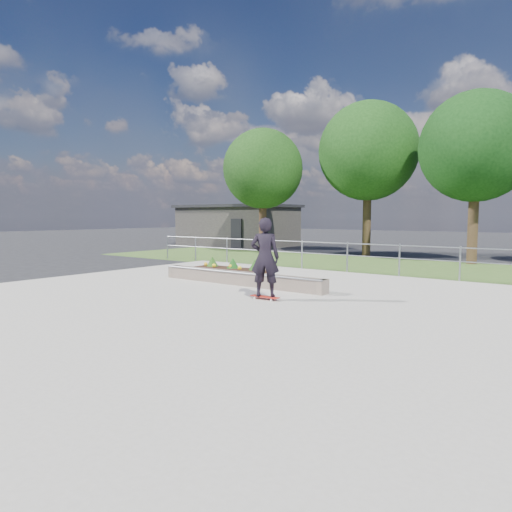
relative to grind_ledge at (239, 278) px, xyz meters
The scene contains 11 objects.
ground 2.84m from the grind_ledge, 64.11° to the right, with size 120.00×120.00×0.00m, color black.
grass_verge 8.55m from the grind_ledge, 81.70° to the left, with size 30.00×8.00×0.02m, color #375321.
concrete_slab 2.84m from the grind_ledge, 64.11° to the right, with size 15.00×15.00×0.06m, color #9F988D.
fence 5.13m from the grind_ledge, 76.03° to the left, with size 20.06×0.06×1.20m.
building 20.08m from the grind_ledge, 129.55° to the left, with size 8.40×5.40×3.00m.
tree_far_left 13.28m from the grind_ledge, 122.90° to the left, with size 4.55×4.55×7.15m.
tree_mid_left 13.61m from the grind_ledge, 95.80° to the left, with size 5.25×5.25×8.25m.
tree_mid_right 13.19m from the grind_ledge, 69.72° to the left, with size 4.90×4.90×7.70m.
grind_ledge is the anchor object (origin of this frame).
planter_bed 2.25m from the grind_ledge, 138.31° to the left, with size 3.00×1.20×0.61m.
skateboarder 2.76m from the grind_ledge, 36.47° to the right, with size 0.87×0.75×2.08m.
Camera 1 is at (7.59, -8.28, 2.17)m, focal length 32.00 mm.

